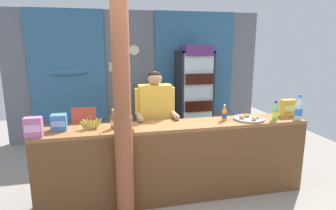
{
  "coord_description": "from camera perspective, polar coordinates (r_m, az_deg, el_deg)",
  "views": [
    {
      "loc": [
        -0.74,
        -2.89,
        1.96
      ],
      "look_at": [
        0.1,
        0.72,
        1.14
      ],
      "focal_mm": 30.27,
      "sensor_mm": 36.0,
      "label": 1
    }
  ],
  "objects": [
    {
      "name": "drink_fridge",
      "position": [
        5.62,
        5.32,
        2.98
      ],
      "size": [
        0.65,
        0.61,
        1.92
      ],
      "color": "#232328",
      "rests_on": "ground"
    },
    {
      "name": "soda_bottle_iced_tea",
      "position": [
        3.35,
        -10.96,
        -3.08
      ],
      "size": [
        0.07,
        0.07,
        0.24
      ],
      "color": "brown",
      "rests_on": "stall_counter"
    },
    {
      "name": "plastic_lawn_chair",
      "position": [
        5.12,
        -16.58,
        -4.78
      ],
      "size": [
        0.46,
        0.46,
        0.86
      ],
      "color": "#E5563D",
      "rests_on": "ground"
    },
    {
      "name": "soda_bottle_orange_soda",
      "position": [
        3.72,
        11.3,
        -1.74
      ],
      "size": [
        0.06,
        0.06,
        0.21
      ],
      "color": "orange",
      "rests_on": "stall_counter"
    },
    {
      "name": "back_wall_curtained",
      "position": [
        5.92,
        -5.79,
        6.21
      ],
      "size": [
        5.16,
        0.22,
        2.59
      ],
      "color": "slate",
      "rests_on": "ground"
    },
    {
      "name": "timber_post",
      "position": [
        3.06,
        -9.06,
        -3.16
      ],
      "size": [
        0.22,
        0.2,
        2.39
      ],
      "color": "#995133",
      "rests_on": "ground"
    },
    {
      "name": "bottle_shelf_rack",
      "position": [
        5.74,
        -4.28,
        -1.31
      ],
      "size": [
        0.48,
        0.28,
        1.15
      ],
      "color": "brown",
      "rests_on": "ground"
    },
    {
      "name": "soda_bottle_water",
      "position": [
        4.06,
        24.83,
        -0.75
      ],
      "size": [
        0.1,
        0.1,
        0.33
      ],
      "color": "silver",
      "rests_on": "stall_counter"
    },
    {
      "name": "shopkeeper",
      "position": [
        3.88,
        -2.59,
        -1.8
      ],
      "size": [
        0.55,
        0.42,
        1.59
      ],
      "color": "#28282D",
      "rests_on": "ground"
    },
    {
      "name": "ground_plane",
      "position": [
        4.56,
        -2.48,
        -13.06
      ],
      "size": [
        7.55,
        7.55,
        0.0
      ],
      "primitive_type": "plane",
      "color": "gray"
    },
    {
      "name": "soda_bottle_lime_soda",
      "position": [
        3.9,
        20.77,
        -1.36
      ],
      "size": [
        0.07,
        0.07,
        0.26
      ],
      "color": "#75C64C",
      "rests_on": "stall_counter"
    },
    {
      "name": "snack_box_wafer",
      "position": [
        3.32,
        -25.47,
        -4.1
      ],
      "size": [
        0.18,
        0.11,
        0.22
      ],
      "color": "#B76699",
      "rests_on": "stall_counter"
    },
    {
      "name": "pastry_tray",
      "position": [
        3.85,
        15.99,
        -2.58
      ],
      "size": [
        0.4,
        0.4,
        0.07
      ],
      "color": "#BCBCC1",
      "rests_on": "stall_counter"
    },
    {
      "name": "stall_counter",
      "position": [
        3.54,
        2.21,
        -10.33
      ],
      "size": [
        3.36,
        0.47,
        0.98
      ],
      "color": "#935B33",
      "rests_on": "ground"
    },
    {
      "name": "banana_bunch",
      "position": [
        3.41,
        -15.26,
        -3.73
      ],
      "size": [
        0.27,
        0.06,
        0.16
      ],
      "color": "#CCC14C",
      "rests_on": "stall_counter"
    },
    {
      "name": "snack_box_choco_powder",
      "position": [
        4.23,
        23.03,
        -0.49
      ],
      "size": [
        0.2,
        0.1,
        0.23
      ],
      "color": "gold",
      "rests_on": "stall_counter"
    },
    {
      "name": "snack_box_biscuit",
      "position": [
        3.47,
        -21.1,
        -3.3
      ],
      "size": [
        0.17,
        0.15,
        0.19
      ],
      "color": "#3D75B7",
      "rests_on": "stall_counter"
    }
  ]
}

